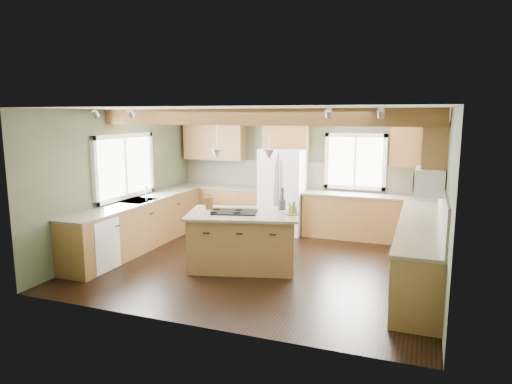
% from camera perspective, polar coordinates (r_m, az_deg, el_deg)
% --- Properties ---
extents(floor, '(5.60, 5.60, 0.00)m').
position_cam_1_polar(floor, '(7.89, 0.84, -8.88)').
color(floor, black).
rests_on(floor, ground).
extents(ceiling, '(5.60, 5.60, 0.00)m').
position_cam_1_polar(ceiling, '(7.48, 0.89, 10.36)').
color(ceiling, silver).
rests_on(ceiling, wall_back).
extents(wall_back, '(5.60, 0.00, 5.60)m').
position_cam_1_polar(wall_back, '(9.95, 5.70, 2.63)').
color(wall_back, '#424732').
rests_on(wall_back, ground).
extents(wall_left, '(0.00, 5.00, 5.00)m').
position_cam_1_polar(wall_left, '(8.90, -16.38, 1.47)').
color(wall_left, '#424732').
rests_on(wall_left, ground).
extents(wall_right, '(0.00, 5.00, 5.00)m').
position_cam_1_polar(wall_right, '(7.16, 22.49, -0.80)').
color(wall_right, '#424732').
rests_on(wall_right, ground).
extents(ceiling_beam, '(5.55, 0.26, 0.26)m').
position_cam_1_polar(ceiling_beam, '(7.23, 0.17, 9.35)').
color(ceiling_beam, brown).
rests_on(ceiling_beam, ceiling).
extents(soffit_trim, '(5.55, 0.20, 0.10)m').
position_cam_1_polar(soffit_trim, '(9.78, 5.67, 9.80)').
color(soffit_trim, brown).
rests_on(soffit_trim, ceiling).
extents(backsplash_back, '(5.58, 0.03, 0.58)m').
position_cam_1_polar(backsplash_back, '(9.94, 5.67, 2.11)').
color(backsplash_back, brown).
rests_on(backsplash_back, wall_back).
extents(backsplash_right, '(0.03, 3.70, 0.58)m').
position_cam_1_polar(backsplash_right, '(7.22, 22.31, -1.43)').
color(backsplash_right, brown).
rests_on(backsplash_right, wall_right).
extents(base_cab_back_left, '(2.02, 0.60, 0.88)m').
position_cam_1_polar(base_cab_back_left, '(10.40, -4.39, -1.84)').
color(base_cab_back_left, brown).
rests_on(base_cab_back_left, floor).
extents(counter_back_left, '(2.06, 0.64, 0.04)m').
position_cam_1_polar(counter_back_left, '(10.32, -4.42, 0.67)').
color(counter_back_left, brown).
rests_on(counter_back_left, base_cab_back_left).
extents(base_cab_back_right, '(2.62, 0.60, 0.88)m').
position_cam_1_polar(base_cab_back_right, '(9.53, 13.85, -3.16)').
color(base_cab_back_right, brown).
rests_on(base_cab_back_right, floor).
extents(counter_back_right, '(2.66, 0.64, 0.04)m').
position_cam_1_polar(counter_back_right, '(9.44, 13.96, -0.44)').
color(counter_back_right, brown).
rests_on(counter_back_right, base_cab_back_right).
extents(base_cab_left, '(0.60, 3.70, 0.88)m').
position_cam_1_polar(base_cab_left, '(8.93, -14.38, -4.05)').
color(base_cab_left, brown).
rests_on(base_cab_left, floor).
extents(counter_left, '(0.64, 3.74, 0.04)m').
position_cam_1_polar(counter_left, '(8.83, -14.50, -1.14)').
color(counter_left, brown).
rests_on(counter_left, base_cab_left).
extents(base_cab_right, '(0.60, 3.70, 0.88)m').
position_cam_1_polar(base_cab_right, '(7.39, 19.71, -7.17)').
color(base_cab_right, brown).
rests_on(base_cab_right, floor).
extents(counter_right, '(0.64, 3.74, 0.04)m').
position_cam_1_polar(counter_right, '(7.28, 19.91, -3.70)').
color(counter_right, brown).
rests_on(counter_right, base_cab_right).
extents(upper_cab_back_left, '(1.40, 0.35, 0.90)m').
position_cam_1_polar(upper_cab_back_left, '(10.41, -5.21, 6.54)').
color(upper_cab_back_left, brown).
rests_on(upper_cab_back_left, wall_back).
extents(upper_cab_over_fridge, '(0.96, 0.35, 0.70)m').
position_cam_1_polar(upper_cab_over_fridge, '(9.79, 3.81, 7.54)').
color(upper_cab_over_fridge, brown).
rests_on(upper_cab_over_fridge, wall_back).
extents(upper_cab_right, '(0.35, 2.20, 0.90)m').
position_cam_1_polar(upper_cab_right, '(7.97, 21.33, 4.98)').
color(upper_cab_right, brown).
rests_on(upper_cab_right, wall_right).
extents(upper_cab_back_corner, '(0.90, 0.35, 0.90)m').
position_cam_1_polar(upper_cab_back_corner, '(9.39, 19.25, 5.71)').
color(upper_cab_back_corner, brown).
rests_on(upper_cab_back_corner, wall_back).
extents(window_left, '(0.04, 1.60, 1.05)m').
position_cam_1_polar(window_left, '(8.90, -16.16, 3.10)').
color(window_left, white).
rests_on(window_left, wall_left).
extents(window_back, '(1.10, 0.04, 1.00)m').
position_cam_1_polar(window_back, '(9.67, 12.31, 3.75)').
color(window_back, white).
rests_on(window_back, wall_back).
extents(sink, '(0.50, 0.65, 0.03)m').
position_cam_1_polar(sink, '(8.83, -14.50, -1.11)').
color(sink, '#262628').
rests_on(sink, counter_left).
extents(faucet, '(0.02, 0.02, 0.28)m').
position_cam_1_polar(faucet, '(8.71, -13.57, -0.26)').
color(faucet, '#B2B2B7').
rests_on(faucet, sink).
extents(dishwasher, '(0.60, 0.60, 0.84)m').
position_cam_1_polar(dishwasher, '(7.93, -19.68, -6.11)').
color(dishwasher, white).
rests_on(dishwasher, floor).
extents(oven, '(0.60, 0.72, 0.84)m').
position_cam_1_polar(oven, '(6.16, 19.40, -10.63)').
color(oven, white).
rests_on(oven, floor).
extents(microwave, '(0.40, 0.70, 0.38)m').
position_cam_1_polar(microwave, '(7.06, 20.85, 1.23)').
color(microwave, white).
rests_on(microwave, wall_right).
extents(pendant_left, '(0.18, 0.18, 0.16)m').
position_cam_1_polar(pendant_left, '(7.41, -4.89, 4.76)').
color(pendant_left, '#B2B2B7').
rests_on(pendant_left, ceiling).
extents(pendant_right, '(0.18, 0.18, 0.16)m').
position_cam_1_polar(pendant_right, '(7.31, 1.65, 4.72)').
color(pendant_right, '#B2B2B7').
rests_on(pendant_right, ceiling).
extents(refrigerator, '(0.90, 0.74, 1.80)m').
position_cam_1_polar(refrigerator, '(9.72, 3.38, 0.12)').
color(refrigerator, white).
rests_on(refrigerator, floor).
extents(island, '(1.90, 1.44, 0.88)m').
position_cam_1_polar(island, '(7.60, -1.59, -6.13)').
color(island, olive).
rests_on(island, floor).
extents(island_top, '(2.03, 1.57, 0.04)m').
position_cam_1_polar(island_top, '(7.49, -1.60, -2.74)').
color(island_top, brown).
rests_on(island_top, island).
extents(cooktop, '(0.83, 0.66, 0.02)m').
position_cam_1_polar(cooktop, '(7.50, -2.67, -2.49)').
color(cooktop, black).
rests_on(cooktop, island_top).
extents(knife_block, '(0.15, 0.14, 0.21)m').
position_cam_1_polar(knife_block, '(7.80, -5.89, -1.37)').
color(knife_block, brown).
rests_on(knife_block, island_top).
extents(utensil_crock, '(0.17, 0.17, 0.17)m').
position_cam_1_polar(utensil_crock, '(7.72, 3.27, -1.59)').
color(utensil_crock, '#403A33').
rests_on(utensil_crock, island_top).
extents(bottle_tray, '(0.30, 0.30, 0.20)m').
position_cam_1_polar(bottle_tray, '(7.37, 4.53, -2.01)').
color(bottle_tray, brown).
rests_on(bottle_tray, island_top).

